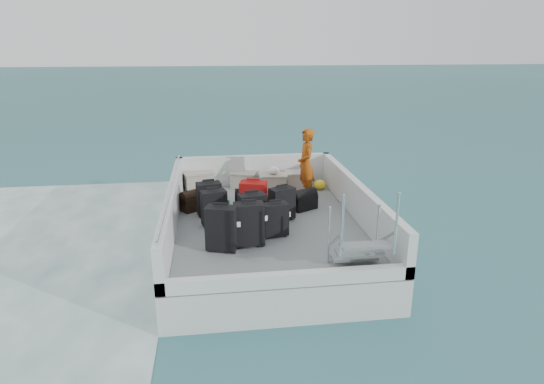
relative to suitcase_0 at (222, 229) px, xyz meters
The scene contains 24 objects.
ground 1.76m from the suitcase_0, 53.01° to the left, with size 160.00×160.00×0.00m, color #16484E.
wake_foam 4.21m from the suitcase_0, 163.55° to the left, with size 10.00×10.00×0.00m, color white.
ferry_hull 1.61m from the suitcase_0, 53.01° to the left, with size 3.60×5.00×0.60m, color silver.
deck 1.50m from the suitcase_0, 53.01° to the left, with size 3.30×4.70×0.02m, color slate.
deck_fittings 1.48m from the suitcase_0, 34.51° to the left, with size 3.60×5.00×0.90m.
suitcase_0 is the anchor object (origin of this frame).
suitcase_1 1.08m from the suitcase_0, 95.67° to the left, with size 0.45×0.26×0.67m, color black.
suitcase_2 1.64m from the suitcase_0, 96.83° to the left, with size 0.46×0.27×0.66m, color black.
suitcase_3 0.47m from the suitcase_0, 16.20° to the left, with size 0.48×0.28×0.73m, color black.
suitcase_4 0.93m from the suitcase_0, 53.24° to the left, with size 0.47×0.28×0.69m, color black.
suitcase_5 1.61m from the suitcase_0, 66.12° to the left, with size 0.50×0.30×0.69m, color maroon.
suitcase_6 1.04m from the suitcase_0, 26.33° to the left, with size 0.43×0.25×0.60m, color black.
suitcase_7 1.66m from the suitcase_0, 45.49° to the left, with size 0.46×0.26×0.64m, color black.
suitcase_8 2.23m from the suitcase_0, 56.74° to the left, with size 0.50×0.76×0.30m, color maroon.
duffel_0 2.07m from the suitcase_0, 103.58° to the left, with size 0.57×0.30×0.32m, color black, non-canonical shape.
duffel_1 1.99m from the suitcase_0, 74.67° to the left, with size 0.40×0.30×0.32m, color black, non-canonical shape.
duffel_2 2.43m from the suitcase_0, 45.59° to the left, with size 0.51×0.30×0.32m, color black, non-canonical shape.
crate_0 3.39m from the suitcase_0, 97.44° to the left, with size 0.63×0.43×0.38m, color #ADA497.
crate_1 3.42m from the suitcase_0, 79.76° to the left, with size 0.56×0.39×0.34m, color #ADA497.
crate_2 3.30m from the suitcase_0, 67.51° to the left, with size 0.58×0.40×0.35m, color #ADA497.
crate_3 3.70m from the suitcase_0, 59.77° to the left, with size 0.57×0.40×0.35m, color #ADA497.
yellow_bag 3.79m from the suitcase_0, 52.07° to the left, with size 0.28×0.26×0.22m, color yellow.
white_bag 3.30m from the suitcase_0, 67.51° to the left, with size 0.24×0.24×0.18m, color white.
passenger 3.05m from the suitcase_0, 52.05° to the left, with size 0.56×0.36×1.52m, color orange.
Camera 1 is at (-0.97, -7.92, 3.80)m, focal length 30.00 mm.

